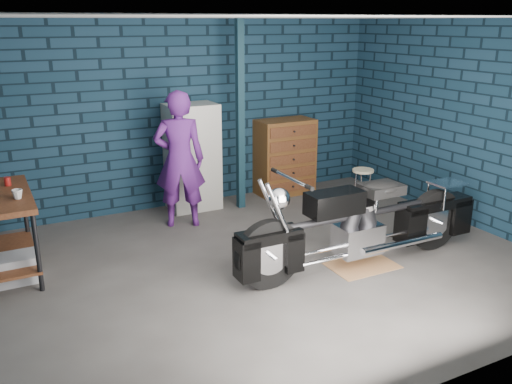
% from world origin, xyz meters
% --- Properties ---
extents(ground, '(6.00, 6.00, 0.00)m').
position_xyz_m(ground, '(0.00, 0.00, 0.00)').
color(ground, '#53504D').
rests_on(ground, ground).
extents(room_walls, '(6.02, 5.01, 2.71)m').
position_xyz_m(room_walls, '(0.00, 0.55, 1.90)').
color(room_walls, '#102736').
rests_on(room_walls, ground).
extents(support_post, '(0.10, 0.10, 2.70)m').
position_xyz_m(support_post, '(0.55, 1.95, 1.35)').
color(support_post, '#102A35').
rests_on(support_post, ground).
extents(workbench, '(0.60, 1.40, 0.91)m').
position_xyz_m(workbench, '(-2.68, 1.13, 0.46)').
color(workbench, brown).
rests_on(workbench, ground).
extents(drip_mat, '(0.77, 0.58, 0.01)m').
position_xyz_m(drip_mat, '(0.89, -0.51, 0.00)').
color(drip_mat, '#996B43').
rests_on(drip_mat, ground).
extents(motorcycle, '(2.67, 0.75, 1.17)m').
position_xyz_m(motorcycle, '(0.89, -0.51, 0.59)').
color(motorcycle, black).
rests_on(motorcycle, ground).
extents(person, '(0.78, 0.63, 1.83)m').
position_xyz_m(person, '(-0.49, 1.65, 0.92)').
color(person, '#5A2079').
rests_on(person, ground).
extents(storage_bin, '(0.48, 0.34, 0.30)m').
position_xyz_m(storage_bin, '(-2.66, 0.86, 0.15)').
color(storage_bin, '#93959B').
rests_on(storage_bin, ground).
extents(locker, '(0.72, 0.52, 1.55)m').
position_xyz_m(locker, '(-0.09, 2.23, 0.77)').
color(locker, beige).
rests_on(locker, ground).
extents(tool_chest, '(0.90, 0.50, 1.20)m').
position_xyz_m(tool_chest, '(1.48, 2.23, 0.60)').
color(tool_chest, brown).
rests_on(tool_chest, ground).
extents(shop_stool, '(0.35, 0.35, 0.57)m').
position_xyz_m(shop_stool, '(2.18, 1.15, 0.29)').
color(shop_stool, beige).
rests_on(shop_stool, ground).
extents(cup_b, '(0.11, 0.11, 0.10)m').
position_xyz_m(cup_b, '(-2.53, 0.87, 0.96)').
color(cup_b, beige).
rests_on(cup_b, workbench).
extents(mug_red, '(0.09, 0.09, 0.10)m').
position_xyz_m(mug_red, '(-2.58, 1.43, 0.96)').
color(mug_red, maroon).
rests_on(mug_red, workbench).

